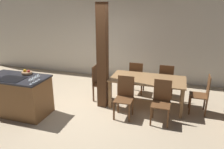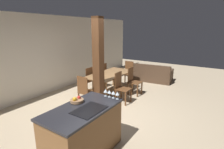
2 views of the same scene
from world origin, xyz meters
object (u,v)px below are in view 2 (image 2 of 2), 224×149
dining_chair_far_right (101,75)px  dining_chair_near_right (133,80)px  wine_glass_end (106,91)px  couch (151,75)px  fruit_bowl (77,100)px  timber_post (98,64)px  wine_glass_far (109,92)px  dining_chair_foot_end (128,73)px  dining_chair_far_left (87,80)px  wine_glass_middle (113,93)px  wine_glass_near (117,94)px  dining_chair_head_end (85,91)px  dining_chair_near_left (121,87)px  kitchen_island (84,131)px  dining_table (110,76)px

dining_chair_far_right → dining_chair_near_right: bearing=90.0°
wine_glass_end → couch: 4.64m
fruit_bowl → couch: fruit_bowl is taller
dining_chair_near_right → timber_post: (-1.49, 0.37, 0.79)m
wine_glass_far → timber_post: (1.12, 1.12, 0.24)m
dining_chair_far_right → wine_glass_end: bearing=38.0°
wine_glass_end → dining_chair_foot_end: bearing=21.1°
fruit_bowl → dining_chair_far_left: fruit_bowl is taller
dining_chair_foot_end → couch: size_ratio=0.53×
wine_glass_middle → dining_chair_foot_end: bearing=23.7°
wine_glass_near → wine_glass_end: 0.28m
dining_chair_head_end → wine_glass_far: bearing=148.3°
wine_glass_end → dining_chair_foot_end: 3.78m
wine_glass_far → couch: (4.51, 0.81, -0.78)m
dining_chair_near_left → dining_chair_head_end: bearing=142.1°
fruit_bowl → wine_glass_far: 0.65m
kitchen_island → dining_chair_head_end: size_ratio=1.51×
wine_glass_middle → wine_glass_far: bearing=90.0°
dining_chair_foot_end → timber_post: 2.52m
kitchen_island → dining_chair_far_left: bearing=39.6°
fruit_bowl → wine_glass_far: size_ratio=1.66×
wine_glass_middle → dining_chair_far_left: (1.77, 2.22, -0.55)m
timber_post → dining_chair_foot_end: bearing=7.7°
dining_chair_far_right → couch: (1.91, -1.31, -0.23)m
wine_glass_middle → dining_chair_far_right: (2.60, 2.22, -0.55)m
kitchen_island → timber_post: 2.17m
dining_chair_near_right → dining_chair_far_left: size_ratio=1.00×
wine_glass_far → dining_chair_near_right: 2.76m
timber_post → dining_chair_near_right: bearing=-13.9°
wine_glass_middle → couch: size_ratio=0.08×
dining_chair_far_left → dining_chair_near_left: bearing=90.0°
wine_glass_far → dining_chair_far_right: 3.41m
dining_chair_far_left → dining_chair_head_end: bearing=37.9°
wine_glass_middle → wine_glass_far: 0.09m
kitchen_island → wine_glass_near: wine_glass_near is taller
dining_chair_far_right → wine_glass_far: bearing=39.3°
fruit_bowl → dining_chair_far_left: bearing=37.4°
wine_glass_near → dining_table: wine_glass_near is taller
wine_glass_near → dining_table: size_ratio=0.08×
fruit_bowl → dining_chair_near_left: (2.30, 0.38, -0.47)m
dining_table → dining_chair_far_right: 0.82m
dining_chair_far_left → dining_chair_near_right: bearing=121.1°
wine_glass_middle → dining_chair_near_right: (2.60, 0.84, -0.55)m
wine_glass_middle → dining_table: (2.19, 1.53, -0.40)m
dining_table → timber_post: 1.28m
dining_chair_far_left → wine_glass_middle: bearing=51.4°
wine_glass_end → dining_chair_near_right: wine_glass_end is taller
dining_table → couch: size_ratio=1.02×
dining_chair_far_right → timber_post: 1.96m
dining_chair_far_left → wine_glass_end: bearing=48.9°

